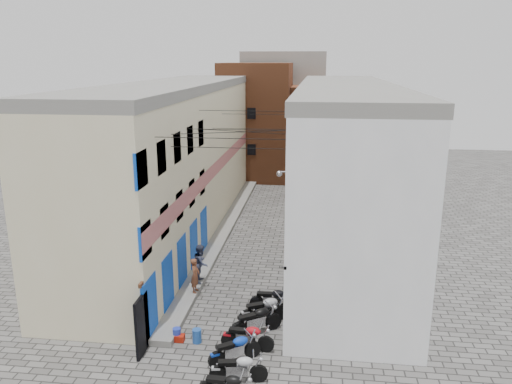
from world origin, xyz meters
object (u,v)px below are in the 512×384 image
at_px(motorcycle_d, 247,336).
at_px(motorcycle_f, 265,308).
at_px(water_jug_near, 197,336).
at_px(water_jug_far, 177,334).
at_px(motorcycle_e, 256,319).
at_px(person_a, 195,275).
at_px(motorcycle_g, 273,298).
at_px(red_crate, 179,338).
at_px(person_b, 201,263).
at_px(motorcycle_c, 235,348).
at_px(motorcycle_b, 238,367).

distance_m(motorcycle_d, motorcycle_f, 2.06).
bearing_deg(water_jug_near, water_jug_far, 175.27).
height_order(motorcycle_e, water_jug_far, motorcycle_e).
bearing_deg(person_a, water_jug_far, -175.01).
height_order(motorcycle_d, motorcycle_f, motorcycle_f).
distance_m(motorcycle_g, red_crate, 4.33).
xyz_separation_m(motorcycle_e, motorcycle_f, (0.23, 0.88, 0.01)).
relative_size(person_b, red_crate, 4.56).
distance_m(motorcycle_e, motorcycle_g, 1.94).
distance_m(person_b, water_jug_near, 4.92).
relative_size(motorcycle_e, person_b, 1.20).
distance_m(motorcycle_c, motorcycle_d, 0.91).
bearing_deg(water_jug_near, person_a, 104.58).
xyz_separation_m(motorcycle_b, motorcycle_d, (0.02, 1.92, 0.01)).
bearing_deg(motorcycle_c, red_crate, -149.96).
bearing_deg(person_b, motorcycle_b, -159.28).
bearing_deg(motorcycle_g, water_jug_near, -44.30).
bearing_deg(motorcycle_d, motorcycle_b, 3.52).
bearing_deg(person_b, person_a, 178.17).
bearing_deg(motorcycle_b, motorcycle_e, 167.79).
xyz_separation_m(motorcycle_c, person_b, (-2.57, 5.86, 0.57)).
relative_size(motorcycle_f, water_jug_far, 4.50).
bearing_deg(motorcycle_b, motorcycle_f, 165.27).
height_order(motorcycle_b, motorcycle_d, motorcycle_d).
relative_size(person_a, red_crate, 4.01).
bearing_deg(water_jug_far, motorcycle_e, 15.65).
height_order(motorcycle_c, red_crate, motorcycle_c).
height_order(motorcycle_e, person_b, person_b).
bearing_deg(water_jug_far, motorcycle_f, 28.32).
distance_m(motorcycle_d, water_jug_far, 2.78).
bearing_deg(motorcycle_f, water_jug_far, -87.66).
bearing_deg(water_jug_far, person_b, 91.83).
distance_m(motorcycle_c, motorcycle_g, 3.99).
height_order(person_b, red_crate, person_b).
xyz_separation_m(person_b, water_jug_near, (0.94, -4.75, -0.88)).
bearing_deg(person_b, red_crate, -178.74).
bearing_deg(motorcycle_g, motorcycle_b, -8.79).
distance_m(person_a, water_jug_far, 3.65).
distance_m(water_jug_near, water_jug_far, 0.80).
distance_m(motorcycle_c, red_crate, 2.61).
bearing_deg(motorcycle_c, water_jug_far, -150.25).
relative_size(person_b, water_jug_near, 3.36).
height_order(motorcycle_f, person_b, person_b).
bearing_deg(motorcycle_g, red_crate, -50.96).
relative_size(person_b, water_jug_far, 3.72).
relative_size(motorcycle_c, motorcycle_g, 0.99).
height_order(motorcycle_f, red_crate, motorcycle_f).
relative_size(motorcycle_c, motorcycle_f, 0.92).
relative_size(motorcycle_f, red_crate, 5.51).
distance_m(motorcycle_f, person_a, 3.82).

